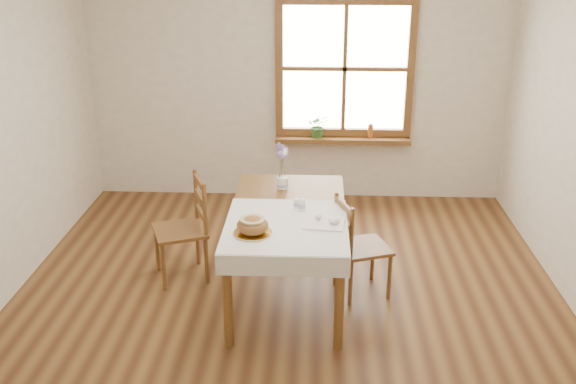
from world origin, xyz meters
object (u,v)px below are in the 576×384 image
Objects in this scene: flower_vase at (282,184)px; bread_plate at (253,233)px; dining_table at (288,220)px; chair_right at (363,246)px; chair_left at (180,229)px.

bread_plate is at bearing -100.29° from flower_vase.
chair_right is (0.60, 0.06, -0.24)m from dining_table.
dining_table is 0.54m from bread_plate.
bread_plate is (-0.84, -0.53, 0.35)m from chair_right.
bread_plate is (0.69, -0.72, 0.32)m from chair_left.
chair_right is (1.53, -0.19, -0.03)m from chair_left.
chair_left is 1.07× the size of chair_right.
flower_vase is (0.86, 0.19, 0.35)m from chair_left.
dining_table is 1.90× the size of chair_right.
chair_right reaches higher than bread_plate.
chair_left is 1.05m from bread_plate.
dining_table is 15.92× the size of flower_vase.
chair_right is 8.36× the size of flower_vase.
flower_vase is at bearing 98.67° from dining_table.
bread_plate is 2.66× the size of flower_vase.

